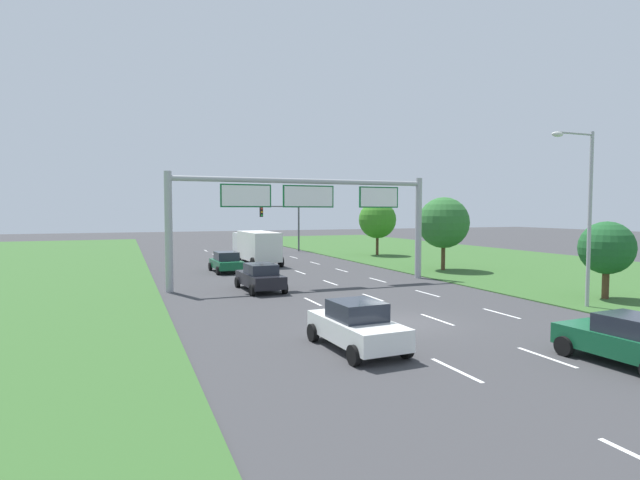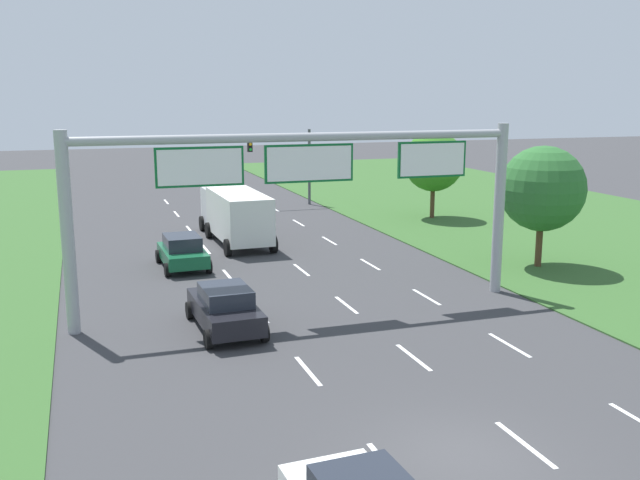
% 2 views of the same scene
% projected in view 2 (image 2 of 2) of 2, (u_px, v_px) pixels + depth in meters
% --- Properties ---
extents(ground_plane, '(200.00, 200.00, 0.00)m').
position_uv_depth(ground_plane, '(459.00, 456.00, 16.35)').
color(ground_plane, '#38383A').
extents(lane_dashes_inner_left, '(0.14, 62.40, 0.01)m').
position_uv_depth(lane_dashes_inner_left, '(260.00, 313.00, 26.95)').
color(lane_dashes_inner_left, white).
rests_on(lane_dashes_inner_left, ground_plane).
extents(lane_dashes_inner_right, '(0.14, 62.40, 0.01)m').
position_uv_depth(lane_dashes_inner_right, '(346.00, 305.00, 28.04)').
color(lane_dashes_inner_right, white).
rests_on(lane_dashes_inner_right, ground_plane).
extents(lane_dashes_slip, '(0.14, 62.40, 0.01)m').
position_uv_depth(lane_dashes_slip, '(426.00, 297.00, 29.13)').
color(lane_dashes_slip, white).
rests_on(lane_dashes_slip, ground_plane).
extents(car_lead_silver, '(2.24, 4.54, 1.61)m').
position_uv_depth(car_lead_silver, '(225.00, 308.00, 24.91)').
color(car_lead_silver, black).
rests_on(car_lead_silver, ground_plane).
extents(car_far_ahead, '(2.23, 4.11, 1.58)m').
position_uv_depth(car_far_ahead, '(182.00, 251.00, 33.87)').
color(car_far_ahead, '#145633').
rests_on(car_far_ahead, ground_plane).
extents(box_truck, '(2.83, 8.52, 2.89)m').
position_uv_depth(box_truck, '(235.00, 213.00, 39.75)').
color(box_truck, silver).
rests_on(box_truck, ground_plane).
extents(sign_gantry, '(17.24, 0.44, 7.00)m').
position_uv_depth(sign_gantry, '(307.00, 181.00, 26.43)').
color(sign_gantry, '#9EA0A5').
rests_on(sign_gantry, ground_plane).
extents(traffic_light_mast, '(4.76, 0.49, 5.60)m').
position_uv_depth(traffic_light_mast, '(284.00, 153.00, 52.16)').
color(traffic_light_mast, '#47494F').
rests_on(traffic_light_mast, ground_plane).
extents(roadside_tree_mid, '(4.02, 4.02, 5.80)m').
position_uv_depth(roadside_tree_mid, '(542.00, 189.00, 33.38)').
color(roadside_tree_mid, '#513823').
rests_on(roadside_tree_mid, ground_plane).
extents(roadside_tree_far, '(3.94, 3.94, 5.78)m').
position_uv_depth(roadside_tree_far, '(434.00, 161.00, 46.70)').
color(roadside_tree_far, '#513823').
rests_on(roadside_tree_far, ground_plane).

